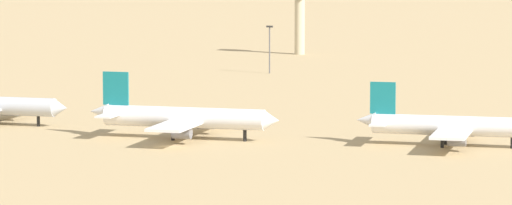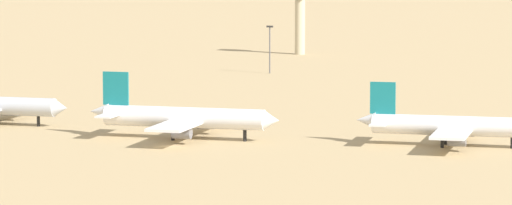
% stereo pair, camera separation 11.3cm
% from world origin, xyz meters
% --- Properties ---
extents(ground, '(4000.00, 4000.00, 0.00)m').
position_xyz_m(ground, '(0.00, 0.00, 0.00)').
color(ground, tan).
extents(parked_jet_teal_4, '(36.43, 30.65, 12.04)m').
position_xyz_m(parked_jet_teal_4, '(-0.99, 9.59, 3.94)').
color(parked_jet_teal_4, white).
rests_on(parked_jet_teal_4, ground).
extents(parked_jet_teal_5, '(33.70, 28.43, 11.13)m').
position_xyz_m(parked_jet_teal_5, '(47.18, 15.92, 3.65)').
color(parked_jet_teal_5, white).
rests_on(parked_jet_teal_5, ground).
extents(control_tower, '(5.20, 5.20, 23.43)m').
position_xyz_m(control_tower, '(-39.42, 205.68, 14.14)').
color(control_tower, '#C6B793').
rests_on(control_tower, ground).
extents(light_pole_west, '(1.80, 0.50, 12.93)m').
position_xyz_m(light_pole_west, '(-27.51, 139.95, 7.63)').
color(light_pole_west, '#59595E').
rests_on(light_pole_west, ground).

